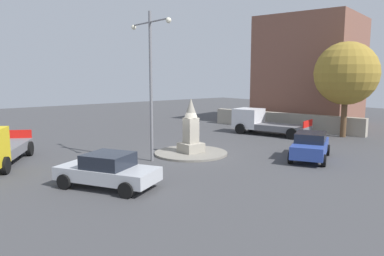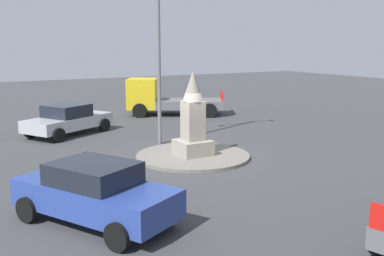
# 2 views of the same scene
# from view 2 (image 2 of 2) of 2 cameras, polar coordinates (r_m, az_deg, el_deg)

# --- Properties ---
(ground_plane) EXTENTS (80.00, 80.00, 0.00)m
(ground_plane) POSITION_cam_2_polar(r_m,az_deg,el_deg) (17.27, 0.12, -3.76)
(ground_plane) COLOR #424244
(traffic_island) EXTENTS (4.35, 4.35, 0.12)m
(traffic_island) POSITION_cam_2_polar(r_m,az_deg,el_deg) (17.26, 0.12, -3.56)
(traffic_island) COLOR gray
(traffic_island) RESTS_ON ground
(monument) EXTENTS (1.22, 1.22, 3.21)m
(monument) POSITION_cam_2_polar(r_m,az_deg,el_deg) (16.96, 0.12, 1.04)
(monument) COLOR #9E9687
(monument) RESTS_ON traffic_island
(streetlamp) EXTENTS (3.68, 0.28, 7.98)m
(streetlamp) POSITION_cam_2_polar(r_m,az_deg,el_deg) (19.16, -4.28, 12.16)
(streetlamp) COLOR slate
(streetlamp) RESTS_ON ground
(car_silver_near_island) EXTENTS (4.61, 3.69, 1.45)m
(car_silver_near_island) POSITION_cam_2_polar(r_m,az_deg,el_deg) (22.25, -15.47, 1.07)
(car_silver_near_island) COLOR #B7BABF
(car_silver_near_island) RESTS_ON ground
(car_blue_waiting) EXTENTS (3.43, 4.47, 1.52)m
(car_blue_waiting) POSITION_cam_2_polar(r_m,az_deg,el_deg) (11.17, -12.23, -7.99)
(car_blue_waiting) COLOR #2D479E
(car_blue_waiting) RESTS_ON ground
(truck_yellow_passing) EXTENTS (6.01, 4.66, 2.20)m
(truck_yellow_passing) POSITION_cam_2_polar(r_m,az_deg,el_deg) (27.44, -3.76, 3.78)
(truck_yellow_passing) COLOR yellow
(truck_yellow_passing) RESTS_ON ground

